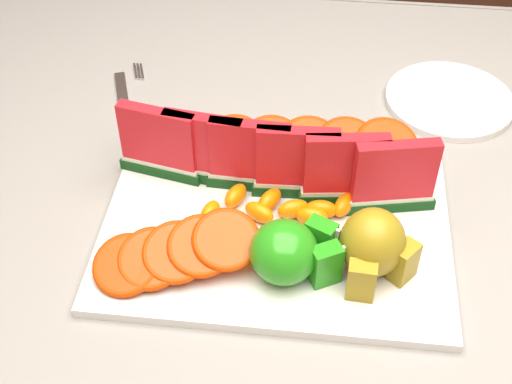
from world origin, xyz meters
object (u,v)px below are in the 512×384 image
pear_cluster (374,246)px  fork (126,104)px  side_plate (449,100)px  platter (276,225)px  apple_cluster (291,252)px

pear_cluster → fork: pear_cluster is taller
pear_cluster → side_plate: size_ratio=0.40×
platter → apple_cluster: apple_cluster is taller
side_plate → fork: side_plate is taller
apple_cluster → fork: size_ratio=0.54×
fork → apple_cluster: bearing=-48.4°
platter → side_plate: size_ratio=1.68×
apple_cluster → pear_cluster: bearing=8.8°
platter → fork: 0.32m
platter → pear_cluster: 0.13m
platter → apple_cluster: size_ratio=3.83×
platter → pear_cluster: bearing=-28.9°
side_plate → apple_cluster: bearing=-120.3°
pear_cluster → apple_cluster: bearing=-171.2°
platter → apple_cluster: bearing=-73.8°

